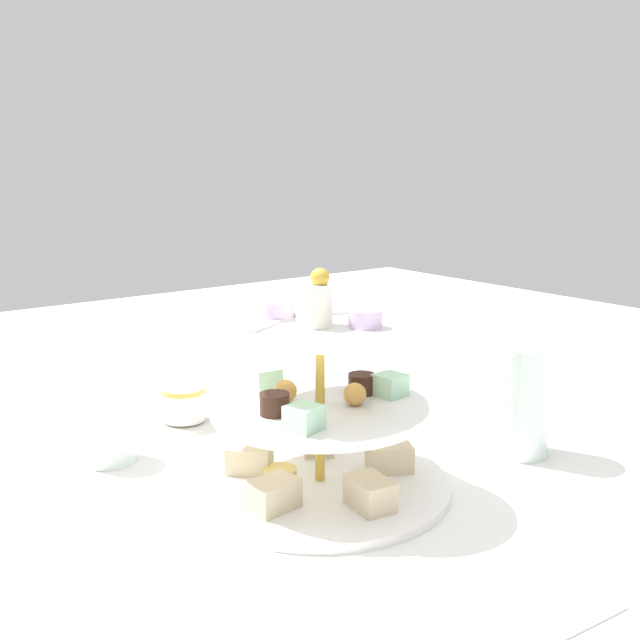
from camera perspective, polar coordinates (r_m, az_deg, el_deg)
ground_plane at (r=0.82m, az=0.00°, el=-12.69°), size 2.40×2.40×0.00m
tiered_serving_stand at (r=0.80m, az=-0.04°, el=-8.05°), size 0.28×0.28×0.24m
water_glass_tall_right at (r=0.92m, az=15.02°, el=-5.90°), size 0.07×0.07×0.13m
water_glass_short_left at (r=0.92m, az=-15.83°, el=-8.33°), size 0.06×0.06×0.07m
teacup_with_saucer at (r=1.02m, az=-10.29°, el=-6.45°), size 0.09×0.09×0.05m
butter_knife_left at (r=0.62m, az=16.88°, el=-22.15°), size 0.17×0.03×0.00m
butter_knife_right at (r=1.11m, az=1.14°, el=-5.92°), size 0.15×0.11×0.00m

